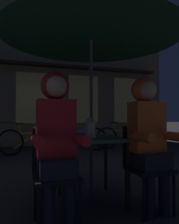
# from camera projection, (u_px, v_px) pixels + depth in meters

# --- Properties ---
(ground_plane) EXTENTS (60.00, 60.00, 0.00)m
(ground_plane) POSITION_uv_depth(u_px,v_px,m) (91.00, 201.00, 2.50)
(ground_plane) COLOR #232326
(cafe_table) EXTENTS (0.72, 0.72, 0.74)m
(cafe_table) POSITION_uv_depth(u_px,v_px,m) (91.00, 146.00, 2.51)
(cafe_table) COLOR #42664C
(cafe_table) RESTS_ON ground_plane
(patio_umbrella) EXTENTS (2.10, 2.10, 2.31)m
(patio_umbrella) POSITION_uv_depth(u_px,v_px,m) (91.00, 24.00, 2.54)
(patio_umbrella) COLOR #4C4C51
(patio_umbrella) RESTS_ON ground_plane
(lantern) EXTENTS (0.11, 0.11, 0.23)m
(lantern) POSITION_uv_depth(u_px,v_px,m) (90.00, 127.00, 2.43)
(lantern) COLOR white
(lantern) RESTS_ON cafe_table
(chair_left) EXTENTS (0.40, 0.40, 0.87)m
(chair_left) POSITION_uv_depth(u_px,v_px,m) (55.00, 169.00, 2.01)
(chair_left) COLOR black
(chair_left) RESTS_ON ground_plane
(chair_right) EXTENTS (0.40, 0.40, 0.87)m
(chair_right) POSITION_uv_depth(u_px,v_px,m) (145.00, 162.00, 2.31)
(chair_right) COLOR black
(chair_right) RESTS_ON ground_plane
(person_left_hooded) EXTENTS (0.45, 0.56, 1.40)m
(person_left_hooded) POSITION_uv_depth(u_px,v_px,m) (56.00, 131.00, 1.96)
(person_left_hooded) COLOR black
(person_left_hooded) RESTS_ON ground_plane
(person_right_hooded) EXTENTS (0.45, 0.56, 1.40)m
(person_right_hooded) POSITION_uv_depth(u_px,v_px,m) (148.00, 129.00, 2.27)
(person_right_hooded) COLOR black
(person_right_hooded) RESTS_ON ground_plane
(shopfront_building) EXTENTS (10.00, 0.93, 6.20)m
(shopfront_building) POSITION_uv_depth(u_px,v_px,m) (33.00, 56.00, 7.58)
(shopfront_building) COLOR #6B5B4C
(shopfront_building) RESTS_ON ground_plane
(bicycle_third) EXTENTS (1.68, 0.10, 0.84)m
(bicycle_third) POSITION_uv_depth(u_px,v_px,m) (31.00, 141.00, 5.63)
(bicycle_third) COLOR black
(bicycle_third) RESTS_ON ground_plane
(bicycle_fourth) EXTENTS (1.67, 0.27, 0.84)m
(bicycle_fourth) POSITION_uv_depth(u_px,v_px,m) (78.00, 139.00, 6.15)
(bicycle_fourth) COLOR black
(bicycle_fourth) RESTS_ON ground_plane
(bicycle_fifth) EXTENTS (1.68, 0.23, 0.84)m
(bicycle_fifth) POSITION_uv_depth(u_px,v_px,m) (123.00, 137.00, 6.63)
(bicycle_fifth) COLOR black
(bicycle_fifth) RESTS_ON ground_plane
(book) EXTENTS (0.23, 0.18, 0.02)m
(book) POSITION_uv_depth(u_px,v_px,m) (76.00, 135.00, 2.61)
(book) COLOR #661E7A
(book) RESTS_ON cafe_table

